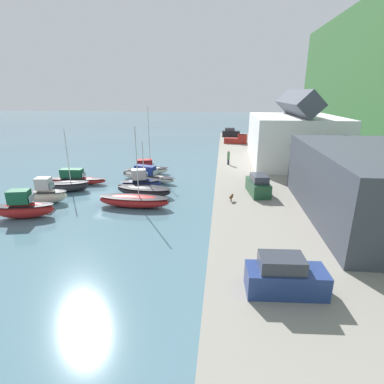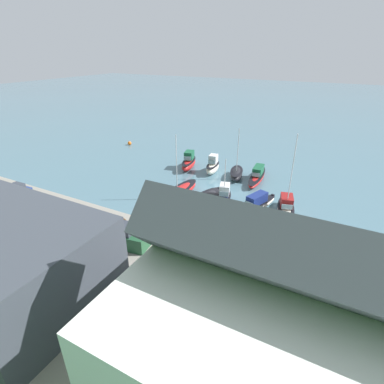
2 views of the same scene
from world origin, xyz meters
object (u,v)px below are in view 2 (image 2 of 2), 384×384
at_px(mooring_buoy_0, 130,143).
at_px(moored_boat_5, 257,176).
at_px(moored_boat_7, 213,166).
at_px(person_on_quay, 282,261).
at_px(moored_boat_1, 255,206).
at_px(moored_boat_2, 224,197).
at_px(moored_boat_3, 206,199).
at_px(moored_boat_6, 236,173).
at_px(moored_boat_8, 189,162).
at_px(parked_car_1, 12,197).
at_px(moored_boat_4, 180,192).
at_px(moored_boat_0, 286,208).
at_px(dog_on_quay, 124,220).
at_px(parked_car_3, 125,237).

bearing_deg(mooring_buoy_0, moored_boat_5, 168.93).
bearing_deg(moored_boat_7, moored_boat_5, 174.72).
relative_size(moored_boat_5, person_on_quay, 3.86).
height_order(moored_boat_1, moored_boat_2, moored_boat_2).
relative_size(moored_boat_3, moored_boat_6, 0.92).
xyz_separation_m(moored_boat_8, parked_car_1, (10.88, 22.40, 1.18)).
relative_size(moored_boat_4, mooring_buoy_0, 11.29).
height_order(moored_boat_0, moored_boat_2, moored_boat_0).
height_order(person_on_quay, mooring_buoy_0, person_on_quay).
bearing_deg(moored_boat_1, moored_boat_2, 21.07).
relative_size(moored_boat_4, dog_on_quay, 9.68).
bearing_deg(moored_boat_4, parked_car_3, 100.32).
distance_m(moored_boat_7, parked_car_1, 27.11).
distance_m(moored_boat_1, moored_boat_5, 9.50).
relative_size(moored_boat_3, dog_on_quay, 8.00).
bearing_deg(person_on_quay, moored_boat_5, -68.57).
height_order(moored_boat_1, mooring_buoy_0, moored_boat_1).
distance_m(moored_boat_0, moored_boat_4, 13.29).
distance_m(moored_boat_8, dog_on_quay, 20.15).
height_order(moored_boat_4, moored_boat_6, moored_boat_4).
distance_m(moored_boat_2, moored_boat_7, 10.64).
bearing_deg(mooring_buoy_0, moored_boat_1, 154.29).
bearing_deg(moored_boat_3, moored_boat_0, -159.26).
bearing_deg(parked_car_3, parked_car_1, -99.10).
bearing_deg(person_on_quay, parked_car_1, 5.00).
bearing_deg(parked_car_3, person_on_quay, 94.55).
height_order(moored_boat_1, parked_car_1, parked_car_1).
distance_m(moored_boat_2, parked_car_1, 24.71).
bearing_deg(moored_boat_1, parked_car_1, 48.19).
xyz_separation_m(moored_boat_2, moored_boat_6, (1.60, -8.69, -0.24)).
bearing_deg(moored_boat_2, moored_boat_1, 164.87).
height_order(moored_boat_0, parked_car_3, moored_boat_0).
bearing_deg(mooring_buoy_0, moored_boat_8, 160.67).
height_order(moored_boat_7, parked_car_3, parked_car_3).
xyz_separation_m(moored_boat_1, mooring_buoy_0, (30.42, -14.65, -0.38)).
xyz_separation_m(moored_boat_1, moored_boat_7, (9.50, -8.90, 0.31)).
relative_size(person_on_quay, dog_on_quay, 2.45).
bearing_deg(moored_boat_2, dog_on_quay, 41.96).
distance_m(moored_boat_2, dog_on_quay, 12.84).
bearing_deg(moored_boat_0, moored_boat_2, -6.64).
distance_m(parked_car_3, dog_on_quay, 3.87).
bearing_deg(moored_boat_0, moored_boat_8, -39.65).
bearing_deg(person_on_quay, moored_boat_3, -41.10).
height_order(moored_boat_3, parked_car_1, parked_car_1).
xyz_separation_m(moored_boat_6, moored_boat_8, (8.18, -0.20, 0.30)).
bearing_deg(dog_on_quay, moored_boat_5, 179.44).
xyz_separation_m(moored_boat_3, moored_boat_7, (3.53, -9.94, 0.43)).
xyz_separation_m(moored_boat_0, moored_boat_1, (3.41, 0.94, -0.08)).
distance_m(moored_boat_0, dog_on_quay, 18.40).
height_order(moored_boat_3, moored_boat_4, moored_boat_4).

